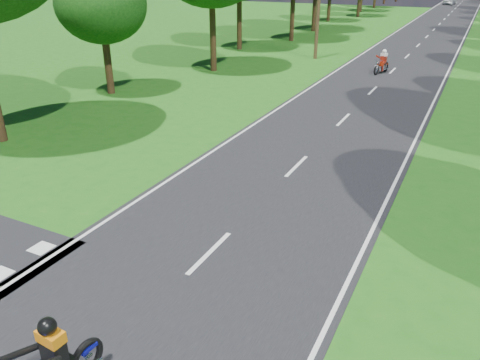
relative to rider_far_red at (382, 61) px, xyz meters
The scene contains 6 objects.
ground 24.88m from the rider_far_red, 88.74° to the right, with size 160.00×160.00×0.00m, color #1D5D15.
main_road 25.15m from the rider_far_red, 88.75° to the left, with size 7.00×140.00×0.02m, color black.
road_markings 23.27m from the rider_far_red, 88.98° to the left, with size 7.40×140.00×0.01m.
telegraph_pole 7.11m from the rider_far_red, 150.12° to the left, with size 1.20×0.26×8.00m.
rider_far_red is the anchor object (origin of this frame).
distant_car 63.32m from the rider_far_red, 90.88° to the left, with size 1.73×4.29×1.46m, color silver.
Camera 1 is at (4.96, -6.20, 6.37)m, focal length 35.00 mm.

